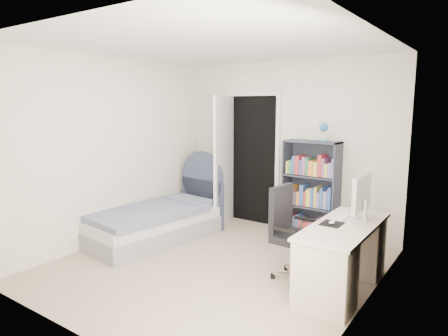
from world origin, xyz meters
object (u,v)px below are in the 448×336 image
Objects in this scene: bed at (159,220)px; floor_lamp at (222,192)px; office_chair at (290,228)px; bookcase at (311,193)px; nightstand at (214,196)px; desk at (343,254)px.

floor_lamp is at bearing 75.60° from bed.
floor_lamp is 2.15m from office_chair.
bookcase is at bearing 104.20° from office_chair.
bed is at bearing -142.07° from bookcase.
floor_lamp is (0.29, -0.19, 0.15)m from nightstand.
bookcase is 1.61× the size of office_chair.
bed is at bearing 179.05° from desk.
office_chair is at bearing -75.80° from bookcase.
bed is 2.19m from bookcase.
bookcase is 1.67m from desk.
bookcase is (1.70, 0.02, 0.27)m from nightstand.
office_chair is (0.36, -1.42, -0.07)m from bookcase.
nightstand is 0.38m from floor_lamp.
floor_lamp is at bearing 145.47° from office_chair.
bookcase is 1.16× the size of desk.
office_chair is at bearing -2.74° from bed.
bookcase is 1.47m from office_chair.
office_chair is at bearing -34.53° from floor_lamp.
bookcase is at bearing 0.55° from nightstand.
desk is (0.93, -1.37, -0.25)m from bookcase.
bed is 3.63× the size of nightstand.
nightstand is at bearing 146.97° from floor_lamp.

